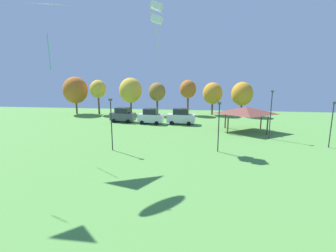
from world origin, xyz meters
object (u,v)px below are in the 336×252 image
at_px(light_post_1, 271,112).
at_px(treeline_tree_3, 157,92).
at_px(parked_car_leftmost, 123,115).
at_px(parked_car_third_from_left, 181,117).
at_px(kite_flying_2, 44,19).
at_px(park_pavilion, 246,110).
at_px(treeline_tree_4, 188,89).
at_px(treeline_tree_2, 131,90).
at_px(treeline_tree_5, 213,93).
at_px(treeline_tree_1, 98,89).
at_px(parked_car_second_from_left, 151,116).
at_px(light_post_0, 111,121).
at_px(treeline_tree_6, 242,94).
at_px(light_post_2, 219,124).
at_px(treeline_tree_0, 75,90).
at_px(light_post_3, 332,122).
at_px(kite_flying_0, 157,13).

relative_size(light_post_1, treeline_tree_3, 0.97).
relative_size(parked_car_leftmost, parked_car_third_from_left, 0.94).
bearing_deg(treeline_tree_3, kite_flying_2, -103.15).
distance_m(park_pavilion, treeline_tree_4, 16.87).
relative_size(parked_car_third_from_left, treeline_tree_2, 0.63).
bearing_deg(treeline_tree_5, treeline_tree_1, -174.47).
relative_size(parked_car_second_from_left, park_pavilion, 0.61).
bearing_deg(treeline_tree_1, light_post_1, -29.30).
xyz_separation_m(light_post_0, treeline_tree_6, (17.66, 25.68, 1.02)).
bearing_deg(parked_car_leftmost, treeline_tree_5, 39.13).
height_order(light_post_2, treeline_tree_1, treeline_tree_1).
relative_size(light_post_1, treeline_tree_0, 0.83).
distance_m(treeline_tree_2, treeline_tree_6, 22.10).
xyz_separation_m(park_pavilion, light_post_3, (8.19, -7.46, -0.04)).
bearing_deg(light_post_2, light_post_1, 43.32).
relative_size(parked_car_third_from_left, light_post_3, 0.88).
distance_m(parked_car_leftmost, treeline_tree_4, 14.77).
relative_size(parked_car_leftmost, treeline_tree_6, 0.66).
xyz_separation_m(kite_flying_2, parked_car_second_from_left, (6.49, 18.06, -12.10)).
relative_size(parked_car_second_from_left, treeline_tree_2, 0.57).
bearing_deg(treeline_tree_0, treeline_tree_1, 1.25).
height_order(treeline_tree_2, treeline_tree_5, treeline_tree_2).
bearing_deg(parked_car_third_from_left, parked_car_leftmost, -179.84).
height_order(parked_car_leftmost, treeline_tree_1, treeline_tree_1).
height_order(light_post_2, treeline_tree_2, treeline_tree_2).
relative_size(kite_flying_2, treeline_tree_0, 0.66).
bearing_deg(light_post_2, park_pavilion, 66.75).
bearing_deg(parked_car_second_from_left, treeline_tree_0, 159.64).
distance_m(treeline_tree_4, treeline_tree_6, 10.59).
height_order(parked_car_second_from_left, treeline_tree_1, treeline_tree_1).
bearing_deg(parked_car_second_from_left, light_post_0, -89.28).
relative_size(light_post_2, treeline_tree_4, 0.78).
xyz_separation_m(parked_car_leftmost, park_pavilion, (19.76, -4.77, 1.86)).
height_order(parked_car_third_from_left, treeline_tree_3, treeline_tree_3).
bearing_deg(treeline_tree_0, light_post_2, -40.18).
relative_size(parked_car_leftmost, treeline_tree_4, 0.63).
height_order(light_post_1, treeline_tree_2, treeline_tree_2).
distance_m(kite_flying_0, treeline_tree_2, 23.70).
xyz_separation_m(kite_flying_0, treeline_tree_5, (7.77, 20.75, -11.00)).
bearing_deg(kite_flying_0, parked_car_leftmost, 125.93).
height_order(kite_flying_2, treeline_tree_2, kite_flying_2).
bearing_deg(treeline_tree_6, kite_flying_2, -128.74).
relative_size(parked_car_second_from_left, treeline_tree_1, 0.61).
height_order(kite_flying_2, light_post_1, kite_flying_2).
xyz_separation_m(kite_flying_0, light_post_1, (14.29, 2.04, -11.77)).
height_order(light_post_3, treeline_tree_2, treeline_tree_2).
relative_size(treeline_tree_0, treeline_tree_5, 1.17).
xyz_separation_m(kite_flying_0, parked_car_second_from_left, (-2.81, 9.99, -14.05)).
distance_m(light_post_3, treeline_tree_0, 44.62).
distance_m(light_post_2, treeline_tree_3, 25.36).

